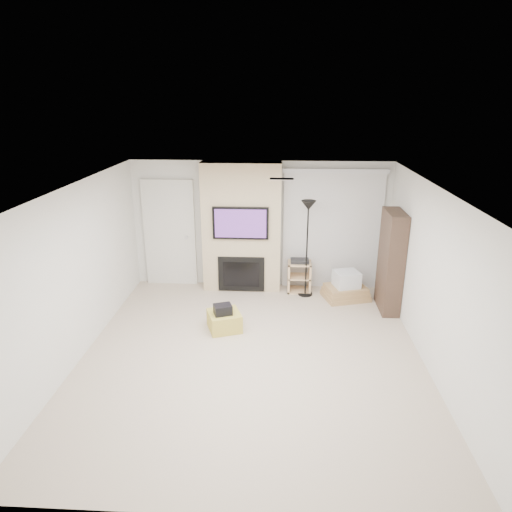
# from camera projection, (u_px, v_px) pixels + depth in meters

# --- Properties ---
(floor) EXTENTS (5.00, 5.50, 0.00)m
(floor) POSITION_uv_depth(u_px,v_px,m) (252.00, 356.00, 6.77)
(floor) COLOR #C6B19B
(floor) RESTS_ON ground
(ceiling) EXTENTS (5.00, 5.50, 0.00)m
(ceiling) POSITION_uv_depth(u_px,v_px,m) (251.00, 189.00, 5.94)
(ceiling) COLOR white
(ceiling) RESTS_ON wall_back
(wall_back) EXTENTS (5.00, 0.00, 2.50)m
(wall_back) POSITION_uv_depth(u_px,v_px,m) (260.00, 225.00, 8.94)
(wall_back) COLOR silver
(wall_back) RESTS_ON ground
(wall_front) EXTENTS (5.00, 0.00, 2.50)m
(wall_front) POSITION_uv_depth(u_px,v_px,m) (230.00, 403.00, 3.76)
(wall_front) COLOR silver
(wall_front) RESTS_ON ground
(wall_left) EXTENTS (0.00, 5.50, 2.50)m
(wall_left) POSITION_uv_depth(u_px,v_px,m) (76.00, 274.00, 6.48)
(wall_left) COLOR silver
(wall_left) RESTS_ON ground
(wall_right) EXTENTS (0.00, 5.50, 2.50)m
(wall_right) POSITION_uv_depth(u_px,v_px,m) (434.00, 282.00, 6.22)
(wall_right) COLOR silver
(wall_right) RESTS_ON ground
(hvac_vent) EXTENTS (0.35, 0.18, 0.01)m
(hvac_vent) POSITION_uv_depth(u_px,v_px,m) (282.00, 179.00, 6.67)
(hvac_vent) COLOR silver
(hvac_vent) RESTS_ON ceiling
(ottoman) EXTENTS (0.64, 0.64, 0.30)m
(ottoman) POSITION_uv_depth(u_px,v_px,m) (224.00, 321.00, 7.49)
(ottoman) COLOR gold
(ottoman) RESTS_ON floor
(black_bag) EXTENTS (0.34, 0.30, 0.16)m
(black_bag) POSITION_uv_depth(u_px,v_px,m) (223.00, 309.00, 7.37)
(black_bag) COLOR black
(black_bag) RESTS_ON ottoman
(fireplace_wall) EXTENTS (1.50, 0.47, 2.50)m
(fireplace_wall) POSITION_uv_depth(u_px,v_px,m) (242.00, 228.00, 8.77)
(fireplace_wall) COLOR #CCB38A
(fireplace_wall) RESTS_ON floor
(entry_door) EXTENTS (1.02, 0.11, 2.14)m
(entry_door) POSITION_uv_depth(u_px,v_px,m) (170.00, 234.00, 9.07)
(entry_door) COLOR silver
(entry_door) RESTS_ON floor
(vertical_blinds) EXTENTS (1.98, 0.10, 2.37)m
(vertical_blinds) POSITION_uv_depth(u_px,v_px,m) (332.00, 226.00, 8.81)
(vertical_blinds) COLOR silver
(vertical_blinds) RESTS_ON floor
(floor_lamp) EXTENTS (0.27, 0.27, 1.86)m
(floor_lamp) POSITION_uv_depth(u_px,v_px,m) (308.00, 222.00, 8.37)
(floor_lamp) COLOR black
(floor_lamp) RESTS_ON floor
(av_stand) EXTENTS (0.45, 0.38, 0.66)m
(av_stand) POSITION_uv_depth(u_px,v_px,m) (299.00, 274.00, 8.91)
(av_stand) COLOR #E4B884
(av_stand) RESTS_ON floor
(box_stack) EXTENTS (0.94, 0.81, 0.54)m
(box_stack) POSITION_uv_depth(u_px,v_px,m) (346.00, 288.00, 8.63)
(box_stack) COLOR tan
(box_stack) RESTS_ON floor
(bookshelf) EXTENTS (0.30, 0.80, 1.80)m
(bookshelf) POSITION_uv_depth(u_px,v_px,m) (391.00, 262.00, 7.98)
(bookshelf) COLOR #37271E
(bookshelf) RESTS_ON floor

